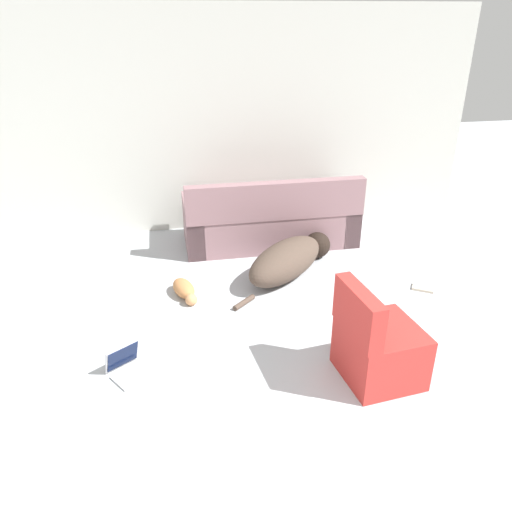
{
  "coord_description": "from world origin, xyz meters",
  "views": [
    {
      "loc": [
        -0.47,
        -1.89,
        2.53
      ],
      "look_at": [
        0.29,
        2.16,
        0.52
      ],
      "focal_mm": 35.0,
      "sensor_mm": 36.0,
      "label": 1
    }
  ],
  "objects_px": {
    "dog": "(289,259)",
    "book_cream": "(423,288)",
    "couch": "(270,221)",
    "laptop_open": "(127,364)",
    "side_chair": "(377,346)",
    "cat": "(185,290)"
  },
  "relations": [
    {
      "from": "book_cream",
      "to": "side_chair",
      "type": "height_order",
      "value": "side_chair"
    },
    {
      "from": "dog",
      "to": "side_chair",
      "type": "xyz_separation_m",
      "value": [
        0.24,
        -1.73,
        0.08
      ]
    },
    {
      "from": "dog",
      "to": "book_cream",
      "type": "distance_m",
      "value": 1.4
    },
    {
      "from": "couch",
      "to": "dog",
      "type": "relative_size",
      "value": 1.53
    },
    {
      "from": "dog",
      "to": "cat",
      "type": "height_order",
      "value": "dog"
    },
    {
      "from": "cat",
      "to": "dog",
      "type": "bearing_deg",
      "value": 85.85
    },
    {
      "from": "dog",
      "to": "laptop_open",
      "type": "height_order",
      "value": "dog"
    },
    {
      "from": "dog",
      "to": "cat",
      "type": "distance_m",
      "value": 1.16
    },
    {
      "from": "dog",
      "to": "laptop_open",
      "type": "xyz_separation_m",
      "value": [
        -1.64,
        -1.33,
        -0.12
      ]
    },
    {
      "from": "dog",
      "to": "side_chair",
      "type": "bearing_deg",
      "value": -123.87
    },
    {
      "from": "laptop_open",
      "to": "book_cream",
      "type": "relative_size",
      "value": 1.55
    },
    {
      "from": "couch",
      "to": "cat",
      "type": "relative_size",
      "value": 3.75
    },
    {
      "from": "couch",
      "to": "book_cream",
      "type": "distance_m",
      "value": 1.94
    },
    {
      "from": "couch",
      "to": "laptop_open",
      "type": "xyz_separation_m",
      "value": [
        -1.62,
        -2.2,
        -0.21
      ]
    },
    {
      "from": "laptop_open",
      "to": "book_cream",
      "type": "xyz_separation_m",
      "value": [
        2.91,
        0.78,
        -0.06
      ]
    },
    {
      "from": "laptop_open",
      "to": "book_cream",
      "type": "distance_m",
      "value": 3.01
    },
    {
      "from": "cat",
      "to": "book_cream",
      "type": "distance_m",
      "value": 2.42
    },
    {
      "from": "side_chair",
      "to": "book_cream",
      "type": "bearing_deg",
      "value": -47.79
    },
    {
      "from": "couch",
      "to": "side_chair",
      "type": "relative_size",
      "value": 2.57
    },
    {
      "from": "couch",
      "to": "cat",
      "type": "bearing_deg",
      "value": 45.11
    },
    {
      "from": "cat",
      "to": "couch",
      "type": "bearing_deg",
      "value": 119.0
    },
    {
      "from": "cat",
      "to": "side_chair",
      "type": "bearing_deg",
      "value": 26.2
    }
  ]
}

